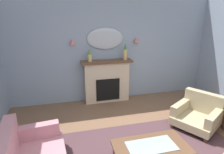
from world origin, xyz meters
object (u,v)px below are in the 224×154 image
object	(u,v)px
fireplace	(107,81)
armchair_beside_couch	(198,113)
mantel_vase_right	(90,55)
wall_mirror	(105,39)
mantel_vase_left	(125,52)
wall_sconce_right	(136,40)
wall_sconce_left	(72,42)
coffee_table	(151,149)

from	to	relation	value
fireplace	armchair_beside_couch	bearing A→B (deg)	-47.78
mantel_vase_right	wall_mirror	world-z (taller)	wall_mirror
mantel_vase_left	fireplace	bearing A→B (deg)	176.76
fireplace	wall_mirror	world-z (taller)	wall_mirror
wall_sconce_right	wall_mirror	bearing A→B (deg)	176.63
wall_sconce_left	mantel_vase_left	bearing A→B (deg)	-5.08
wall_sconce_right	coffee_table	world-z (taller)	wall_sconce_right
wall_mirror	coffee_table	distance (m)	3.06
wall_sconce_right	armchair_beside_couch	distance (m)	2.39
fireplace	wall_mirror	xyz separation A→B (m)	(0.00, 0.14, 1.14)
mantel_vase_right	wall_sconce_left	bearing A→B (deg)	163.30
wall_mirror	coffee_table	xyz separation A→B (m)	(0.08, -2.76, -1.33)
mantel_vase_left	wall_sconce_right	xyz separation A→B (m)	(0.35, 0.12, 0.29)
mantel_vase_left	wall_sconce_left	world-z (taller)	wall_sconce_left
wall_sconce_right	armchair_beside_couch	world-z (taller)	wall_sconce_right
mantel_vase_right	wall_sconce_right	xyz separation A→B (m)	(1.30, 0.12, 0.33)
coffee_table	fireplace	bearing A→B (deg)	91.67
wall_mirror	armchair_beside_couch	xyz separation A→B (m)	(1.58, -1.88, -1.40)
mantel_vase_right	wall_sconce_left	size ratio (longest dim) A/B	2.48
wall_sconce_right	wall_sconce_left	bearing A→B (deg)	180.00
wall_mirror	wall_sconce_left	bearing A→B (deg)	-176.63
wall_sconce_left	coffee_table	size ratio (longest dim) A/B	0.13
wall_mirror	fireplace	bearing A→B (deg)	-90.00
mantel_vase_left	armchair_beside_couch	world-z (taller)	mantel_vase_left
fireplace	mantel_vase_right	world-z (taller)	mantel_vase_right
wall_sconce_left	wall_sconce_right	world-z (taller)	same
armchair_beside_couch	coffee_table	bearing A→B (deg)	-149.77
fireplace	mantel_vase_left	world-z (taller)	mantel_vase_left
fireplace	wall_sconce_left	distance (m)	1.38
mantel_vase_right	wall_sconce_right	distance (m)	1.35
wall_sconce_left	wall_sconce_right	size ratio (longest dim) A/B	1.00
wall_sconce_left	armchair_beside_couch	bearing A→B (deg)	-37.02
wall_mirror	armchair_beside_couch	distance (m)	2.83
wall_mirror	wall_sconce_left	xyz separation A→B (m)	(-0.85, -0.05, -0.05)
mantel_vase_right	mantel_vase_left	size ratio (longest dim) A/B	0.80
mantel_vase_left	wall_sconce_left	xyz separation A→B (m)	(-1.35, 0.12, 0.29)
coffee_table	armchair_beside_couch	size ratio (longest dim) A/B	0.99
fireplace	wall_sconce_left	bearing A→B (deg)	173.84
wall_mirror	coffee_table	bearing A→B (deg)	-88.42
wall_sconce_left	wall_sconce_right	bearing A→B (deg)	0.00
wall_mirror	wall_sconce_left	size ratio (longest dim) A/B	6.86
mantel_vase_right	armchair_beside_couch	size ratio (longest dim) A/B	0.31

